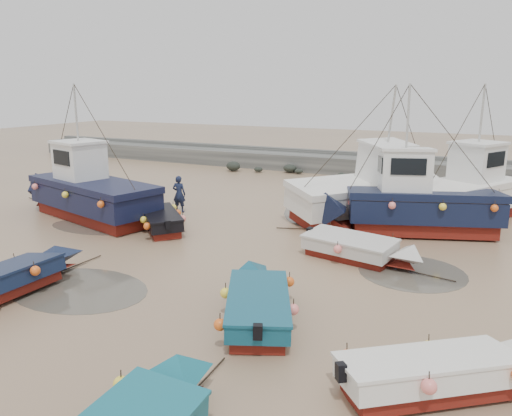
# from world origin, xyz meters

# --- Properties ---
(ground) EXTENTS (120.00, 120.00, 0.00)m
(ground) POSITION_xyz_m (0.00, 0.00, 0.00)
(ground) COLOR #9B7D5C
(ground) RESTS_ON ground
(seawall) EXTENTS (60.00, 4.92, 1.50)m
(seawall) POSITION_xyz_m (0.05, 21.99, 0.63)
(seawall) COLOR slate
(seawall) RESTS_ON ground
(puddle_a) EXTENTS (4.63, 4.63, 0.01)m
(puddle_a) POSITION_xyz_m (-2.77, -2.47, 0.00)
(puddle_a) COLOR #4F4A3F
(puddle_a) RESTS_ON ground
(puddle_b) EXTENTS (3.57, 3.57, 0.01)m
(puddle_b) POSITION_xyz_m (6.29, 3.55, 0.00)
(puddle_b) COLOR #4F4A3F
(puddle_b) RESTS_ON ground
(puddle_c) EXTENTS (4.06, 4.06, 0.01)m
(puddle_c) POSITION_xyz_m (-7.61, 2.99, 0.00)
(puddle_c) COLOR #4F4A3F
(puddle_c) RESTS_ON ground
(puddle_d) EXTENTS (6.78, 6.78, 0.01)m
(puddle_d) POSITION_xyz_m (2.23, 11.14, 0.00)
(puddle_d) COLOR #4F4A3F
(puddle_d) RESTS_ON ground
(dinghy_1) EXTENTS (2.37, 6.49, 1.43)m
(dinghy_1) POSITION_xyz_m (-4.41, -3.78, 0.54)
(dinghy_1) COLOR maroon
(dinghy_1) RESTS_ON ground
(dinghy_3) EXTENTS (5.11, 4.15, 1.43)m
(dinghy_3) POSITION_xyz_m (8.02, -3.23, 0.55)
(dinghy_3) COLOR maroon
(dinghy_3) RESTS_ON ground
(dinghy_4) EXTENTS (4.50, 4.43, 1.43)m
(dinghy_4) POSITION_xyz_m (-4.63, 4.25, 0.55)
(dinghy_4) COLOR maroon
(dinghy_4) RESTS_ON ground
(dinghy_5) EXTENTS (5.50, 2.46, 1.43)m
(dinghy_5) POSITION_xyz_m (4.35, 3.93, 0.56)
(dinghy_5) COLOR maroon
(dinghy_5) RESTS_ON ground
(dinghy_6) EXTENTS (3.23, 5.57, 1.43)m
(dinghy_6) POSITION_xyz_m (3.08, -1.79, 0.55)
(dinghy_6) COLOR maroon
(dinghy_6) RESTS_ON ground
(cabin_boat_0) EXTENTS (10.48, 4.74, 6.22)m
(cabin_boat_0) POSITION_xyz_m (-8.99, 4.35, 1.33)
(cabin_boat_0) COLOR maroon
(cabin_boat_0) RESTS_ON ground
(cabin_boat_1) EXTENTS (7.55, 8.99, 6.22)m
(cabin_boat_1) POSITION_xyz_m (3.30, 10.38, 1.33)
(cabin_boat_1) COLOR maroon
(cabin_boat_1) RESTS_ON ground
(cabin_boat_2) EXTENTS (9.21, 4.58, 6.22)m
(cabin_boat_2) POSITION_xyz_m (5.32, 8.22, 1.37)
(cabin_boat_2) COLOR maroon
(cabin_boat_2) RESTS_ON ground
(cabin_boat_3) EXTENTS (5.77, 8.79, 6.22)m
(cabin_boat_3) POSITION_xyz_m (7.52, 12.04, 1.37)
(cabin_boat_3) COLOR maroon
(cabin_boat_3) RESTS_ON ground
(person) EXTENTS (0.74, 0.55, 1.84)m
(person) POSITION_xyz_m (-5.59, 7.12, 0.00)
(person) COLOR #161E38
(person) RESTS_ON ground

